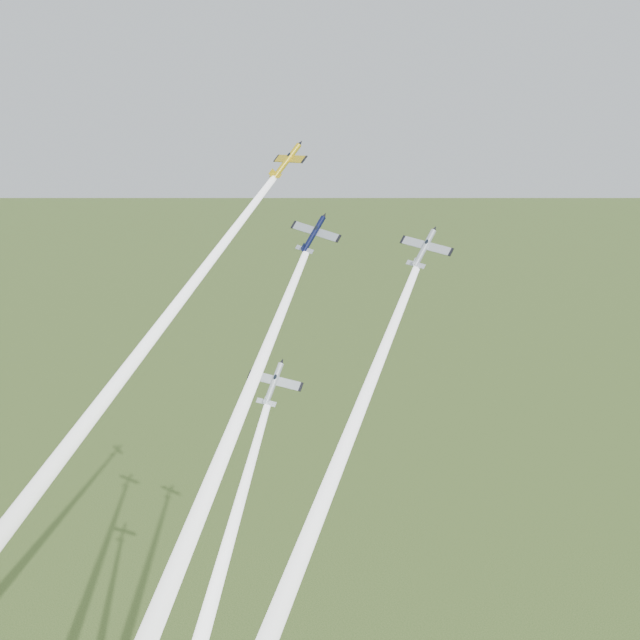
{
  "coord_description": "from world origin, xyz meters",
  "views": [
    {
      "loc": [
        60.78,
        -90.76,
        121.01
      ],
      "look_at": [
        0.0,
        -6.0,
        92.0
      ],
      "focal_mm": 45.0,
      "sensor_mm": 36.0,
      "label": 1
    }
  ],
  "objects_px": {
    "plane_yellow": "(287,161)",
    "plane_silver_right": "(424,248)",
    "plane_navy": "(314,234)",
    "plane_silver_low": "(273,384)"
  },
  "relations": [
    {
      "from": "plane_yellow",
      "to": "plane_silver_right",
      "type": "xyz_separation_m",
      "value": [
        25.89,
        -4.23,
        -9.81
      ]
    },
    {
      "from": "plane_silver_right",
      "to": "plane_yellow",
      "type": "bearing_deg",
      "value": 167.8
    },
    {
      "from": "plane_silver_low",
      "to": "plane_yellow",
      "type": "bearing_deg",
      "value": 106.04
    },
    {
      "from": "plane_yellow",
      "to": "plane_silver_low",
      "type": "distance_m",
      "value": 34.79
    },
    {
      "from": "plane_silver_right",
      "to": "plane_silver_low",
      "type": "xyz_separation_m",
      "value": [
        -14.65,
        -13.62,
        -17.85
      ]
    },
    {
      "from": "plane_navy",
      "to": "plane_silver_right",
      "type": "height_order",
      "value": "plane_navy"
    },
    {
      "from": "plane_yellow",
      "to": "plane_silver_low",
      "type": "bearing_deg",
      "value": -37.62
    },
    {
      "from": "plane_navy",
      "to": "plane_silver_right",
      "type": "relative_size",
      "value": 1.03
    },
    {
      "from": "plane_yellow",
      "to": "plane_navy",
      "type": "height_order",
      "value": "plane_yellow"
    },
    {
      "from": "plane_navy",
      "to": "plane_silver_right",
      "type": "bearing_deg",
      "value": 3.71
    }
  ]
}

